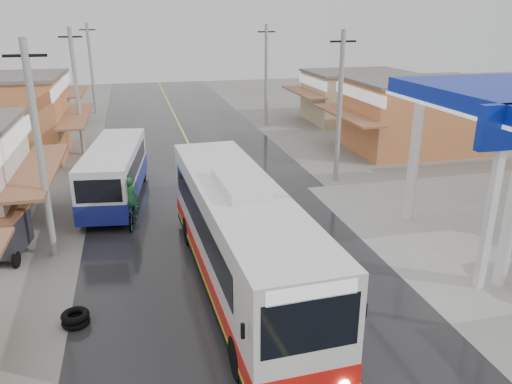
{
  "coord_description": "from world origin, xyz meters",
  "views": [
    {
      "loc": [
        -3.64,
        -9.54,
        8.71
      ],
      "look_at": [
        0.85,
        8.6,
        2.02
      ],
      "focal_mm": 35.0,
      "sensor_mm": 36.0,
      "label": 1
    }
  ],
  "objects_px": {
    "coach_bus": "(240,236)",
    "tyre_stack": "(76,318)",
    "second_bus": "(115,172)",
    "cyclist": "(131,210)",
    "tricycle_near": "(5,233)"
  },
  "relations": [
    {
      "from": "coach_bus",
      "to": "second_bus",
      "type": "height_order",
      "value": "coach_bus"
    },
    {
      "from": "coach_bus",
      "to": "cyclist",
      "type": "bearing_deg",
      "value": 117.42
    },
    {
      "from": "tricycle_near",
      "to": "tyre_stack",
      "type": "relative_size",
      "value": 2.94
    },
    {
      "from": "tyre_stack",
      "to": "coach_bus",
      "type": "bearing_deg",
      "value": 10.86
    },
    {
      "from": "coach_bus",
      "to": "tricycle_near",
      "type": "relative_size",
      "value": 5.11
    },
    {
      "from": "coach_bus",
      "to": "tyre_stack",
      "type": "relative_size",
      "value": 15.01
    },
    {
      "from": "tricycle_near",
      "to": "tyre_stack",
      "type": "height_order",
      "value": "tricycle_near"
    },
    {
      "from": "tyre_stack",
      "to": "cyclist",
      "type": "bearing_deg",
      "value": 76.36
    },
    {
      "from": "second_bus",
      "to": "tyre_stack",
      "type": "bearing_deg",
      "value": -88.12
    },
    {
      "from": "cyclist",
      "to": "tricycle_near",
      "type": "relative_size",
      "value": 0.94
    },
    {
      "from": "cyclist",
      "to": "tyre_stack",
      "type": "height_order",
      "value": "cyclist"
    },
    {
      "from": "coach_bus",
      "to": "tyre_stack",
      "type": "xyz_separation_m",
      "value": [
        -5.2,
        -1.0,
        -1.64
      ]
    },
    {
      "from": "tyre_stack",
      "to": "second_bus",
      "type": "bearing_deg",
      "value": 84.28
    },
    {
      "from": "coach_bus",
      "to": "second_bus",
      "type": "xyz_separation_m",
      "value": [
        -4.15,
        9.52,
        -0.39
      ]
    },
    {
      "from": "second_bus",
      "to": "tricycle_near",
      "type": "relative_size",
      "value": 3.45
    }
  ]
}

